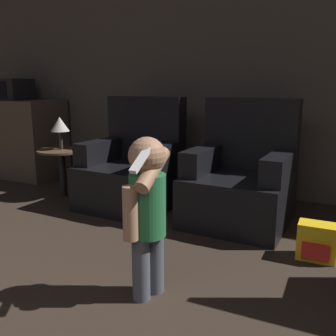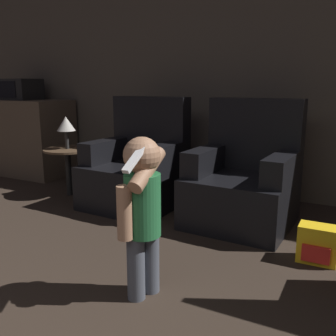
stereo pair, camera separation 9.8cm
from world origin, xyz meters
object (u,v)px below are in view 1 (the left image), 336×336
object	(u,v)px
microwave	(10,89)
lamp	(60,125)
armchair_left	(133,169)
toy_backpack	(317,242)
person_toddler	(147,206)
armchair_right	(241,181)

from	to	relation	value
microwave	lamp	distance (m)	1.32
armchair_left	toy_backpack	bearing A→B (deg)	-13.51
person_toddler	microwave	bearing A→B (deg)	-104.73
microwave	lamp	xyz separation A→B (m)	(1.17, -0.50, -0.33)
person_toddler	toy_backpack	size ratio (longest dim) A/B	3.57
person_toddler	toy_backpack	world-z (taller)	person_toddler
toy_backpack	microwave	size ratio (longest dim) A/B	0.52
toy_backpack	lamp	size ratio (longest dim) A/B	0.74
armchair_right	person_toddler	world-z (taller)	armchair_right
armchair_left	microwave	xyz separation A→B (m)	(-1.95, 0.44, 0.71)
armchair_left	person_toddler	bearing A→B (deg)	-53.97
armchair_right	lamp	size ratio (longest dim) A/B	3.10
person_toddler	lamp	distance (m)	2.08
person_toddler	toy_backpack	xyz separation A→B (m)	(0.77, 0.84, -0.38)
toy_backpack	lamp	bearing A→B (deg)	170.20
armchair_left	person_toddler	world-z (taller)	armchair_left
armchair_right	microwave	size ratio (longest dim) A/B	2.18
armchair_right	toy_backpack	bearing A→B (deg)	-34.74
armchair_left	lamp	bearing A→B (deg)	-172.40
toy_backpack	microwave	world-z (taller)	microwave
armchair_left	toy_backpack	world-z (taller)	armchair_left
person_toddler	armchair_right	bearing A→B (deg)	-168.96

